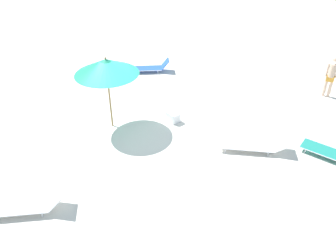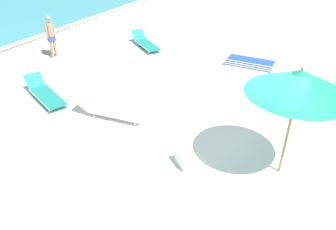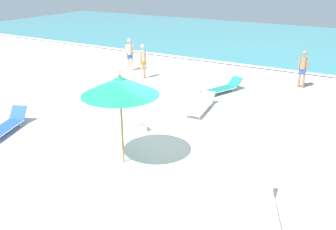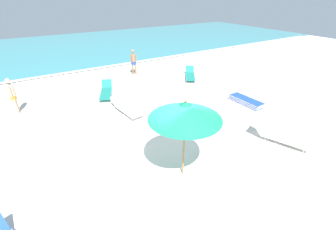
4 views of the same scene
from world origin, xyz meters
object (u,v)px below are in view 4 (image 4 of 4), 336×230
sun_lounger_beside_umbrella (280,137)px  beachgoer_wading_adult (12,94)px  lounger_stack (246,101)px  sun_lounger_near_water_right (106,91)px  beach_umbrella (185,111)px  sun_lounger_near_water_left (126,108)px  cooler_box (132,145)px  sun_lounger_under_umbrella (190,75)px  beachgoer_shoreline_child (134,60)px

sun_lounger_beside_umbrella → beachgoer_wading_adult: size_ratio=1.25×
lounger_stack → sun_lounger_near_water_right: sun_lounger_near_water_right is taller
beach_umbrella → sun_lounger_near_water_left: size_ratio=1.17×
beachgoer_wading_adult → cooler_box: size_ratio=2.89×
beach_umbrella → cooler_box: (-0.88, 2.04, -2.13)m
sun_lounger_near_water_right → beachgoer_wading_adult: (-4.40, 0.16, 0.79)m
sun_lounger_near_water_left → sun_lounger_near_water_right: sun_lounger_near_water_right is taller
cooler_box → beachgoer_wading_adult: bearing=68.6°
beach_umbrella → cooler_box: size_ratio=4.33×
sun_lounger_beside_umbrella → cooler_box: sun_lounger_beside_umbrella is taller
sun_lounger_under_umbrella → beachgoer_wading_adult: size_ratio=1.19×
sun_lounger_near_water_right → cooler_box: size_ratio=3.68×
lounger_stack → beachgoer_shoreline_child: (-2.97, 7.68, 0.84)m
lounger_stack → beachgoer_shoreline_child: 8.27m
lounger_stack → sun_lounger_under_umbrella: 4.91m
beachgoer_shoreline_child → cooler_box: size_ratio=2.89×
beach_umbrella → sun_lounger_under_umbrella: 9.64m
beach_umbrella → sun_lounger_near_water_right: (-0.10, 7.59, -2.10)m
sun_lounger_beside_umbrella → cooler_box: 5.78m
beachgoer_shoreline_child → beach_umbrella: bearing=75.3°
sun_lounger_near_water_left → beachgoer_wading_adult: size_ratio=1.29×
sun_lounger_under_umbrella → sun_lounger_near_water_right: 5.88m
lounger_stack → cooler_box: 6.70m
lounger_stack → sun_lounger_beside_umbrella: size_ratio=0.87×
sun_lounger_beside_umbrella → beachgoer_shoreline_child: size_ratio=1.25×
beach_umbrella → beachgoer_shoreline_child: size_ratio=1.50×
sun_lounger_beside_umbrella → cooler_box: size_ratio=3.60×
beachgoer_shoreline_child → sun_lounger_beside_umbrella: bearing=98.6°
sun_lounger_near_water_right → sun_lounger_under_umbrella: bearing=20.0°
sun_lounger_beside_umbrella → cooler_box: (-5.18, 2.58, -0.03)m
lounger_stack → sun_lounger_near_water_left: (-5.73, 2.51, 0.04)m
beachgoer_shoreline_child → cooler_box: 8.99m
sun_lounger_under_umbrella → sun_lounger_near_water_right: size_ratio=0.93×
sun_lounger_beside_umbrella → sun_lounger_near_water_left: (-4.22, 5.55, -0.01)m
sun_lounger_near_water_left → cooler_box: 3.13m
sun_lounger_near_water_right → beachgoer_shoreline_child: beachgoer_shoreline_child is taller
lounger_stack → sun_lounger_beside_umbrella: 3.40m
sun_lounger_under_umbrella → cooler_box: (-6.67, -5.37, -0.03)m
lounger_stack → sun_lounger_beside_umbrella: (-1.51, -3.04, 0.05)m
beach_umbrella → sun_lounger_near_water_right: 7.88m
sun_lounger_under_umbrella → sun_lounger_near_water_right: bearing=-147.8°
beachgoer_wading_adult → beachgoer_shoreline_child: (7.33, 2.44, 0.00)m
lounger_stack → sun_lounger_beside_umbrella: sun_lounger_beside_umbrella is taller
lounger_stack → sun_lounger_near_water_right: 7.79m
beachgoer_wading_adult → beachgoer_shoreline_child: bearing=-61.7°
beach_umbrella → beachgoer_wading_adult: beach_umbrella is taller
sun_lounger_near_water_left → sun_lounger_near_water_right: (-0.17, 2.57, 0.01)m
sun_lounger_under_umbrella → beachgoer_wading_adult: bearing=-147.9°
sun_lounger_under_umbrella → sun_lounger_near_water_left: sun_lounger_under_umbrella is taller
lounger_stack → beachgoer_wading_adult: (-10.30, 5.24, 0.84)m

